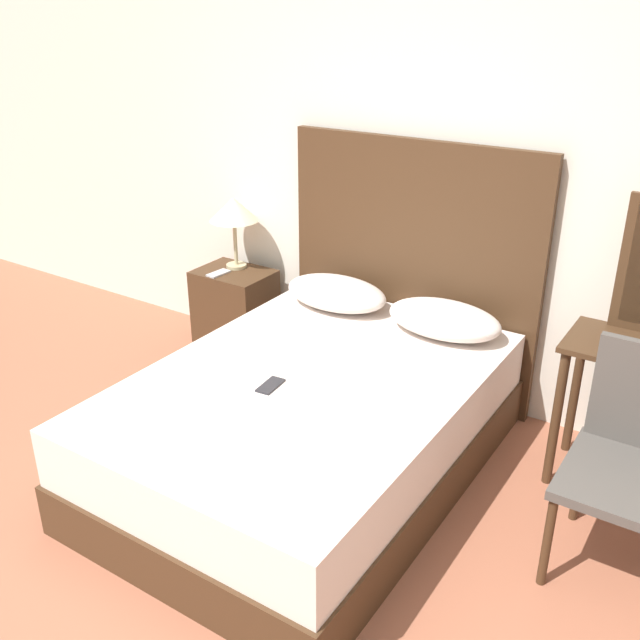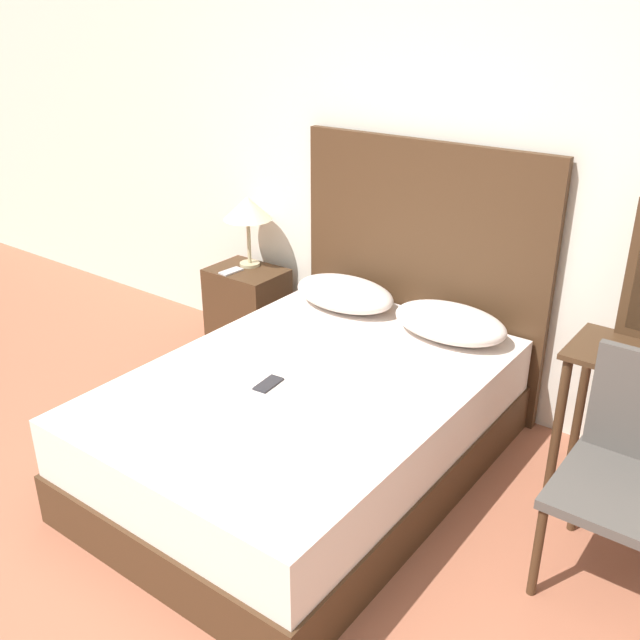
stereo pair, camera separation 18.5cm
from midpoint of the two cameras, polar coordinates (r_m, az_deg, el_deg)
The scene contains 10 objects.
wall_back at distance 3.84m, azimuth 8.50°, elevation 12.74°, with size 10.00×0.06×2.70m.
bed at distance 3.42m, azimuth -2.50°, elevation -8.46°, with size 1.41×2.00×0.52m.
headboard at distance 4.00m, azimuth 5.96°, elevation 3.97°, with size 1.48×0.05×1.45m.
pillow_left at distance 3.98m, azimuth -0.02°, elevation 2.16°, with size 0.60×0.37×0.16m.
pillow_right at distance 3.69m, azimuth 8.49°, elevation 0.04°, with size 0.60×0.37×0.16m.
phone_on_bed at distance 3.22m, azimuth -5.64°, elevation -5.25°, with size 0.08×0.16×0.01m.
nightstand at distance 4.59m, azimuth -7.92°, elevation 0.63°, with size 0.46×0.35×0.55m.
table_lamp at distance 4.45m, azimuth -8.12°, elevation 8.62°, with size 0.30×0.30×0.45m.
phone_on_nightstand at distance 4.45m, azimuth -9.31°, elevation 3.69°, with size 0.08×0.16×0.01m.
chair at distance 3.01m, azimuth 22.46°, elevation -9.77°, with size 0.48×0.52×0.90m.
Camera 1 is at (1.50, -1.11, 2.11)m, focal length 40.00 mm.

